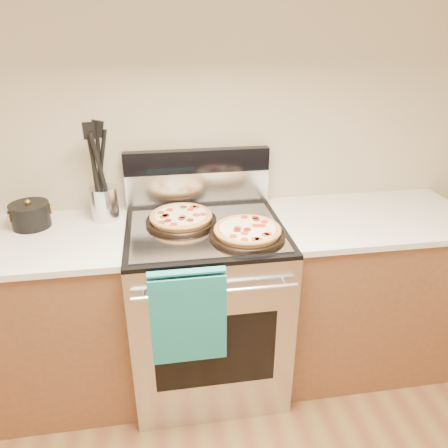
{
  "coord_description": "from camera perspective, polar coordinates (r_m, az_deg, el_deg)",
  "views": [
    {
      "loc": [
        -0.21,
        -0.23,
        1.83
      ],
      "look_at": [
        0.08,
        1.55,
        0.98
      ],
      "focal_mm": 35.0,
      "sensor_mm": 36.0,
      "label": 1
    }
  ],
  "objects": [
    {
      "name": "cooktop",
      "position": [
        2.1,
        -2.48,
        -0.75
      ],
      "size": [
        0.76,
        0.68,
        0.02
      ],
      "primitive_type": "cube",
      "color": "black",
      "rests_on": "range_body"
    },
    {
      "name": "range_body",
      "position": [
        2.34,
        -2.27,
        -10.94
      ],
      "size": [
        0.76,
        0.68,
        0.9
      ],
      "primitive_type": "cube",
      "color": "#B7B7BC",
      "rests_on": "ground"
    },
    {
      "name": "pepperoni_pizza_front",
      "position": [
        2.0,
        3.08,
        -0.99
      ],
      "size": [
        0.41,
        0.41,
        0.05
      ],
      "primitive_type": null,
      "rotation": [
        0.0,
        0.0,
        -0.23
      ],
      "color": "#AC7934",
      "rests_on": "foil_sheet"
    },
    {
      "name": "cabinet_left",
      "position": [
        2.45,
        -23.67,
        -11.73
      ],
      "size": [
        1.0,
        0.62,
        0.88
      ],
      "primitive_type": "cube",
      "color": "brown",
      "rests_on": "ground"
    },
    {
      "name": "foil_sheet",
      "position": [
        2.07,
        -2.39,
        -0.78
      ],
      "size": [
        0.7,
        0.55,
        0.01
      ],
      "primitive_type": "cube",
      "color": "gray",
      "rests_on": "cooktop"
    },
    {
      "name": "backsplash_lower",
      "position": [
        2.35,
        -3.43,
        4.72
      ],
      "size": [
        0.76,
        0.06,
        0.18
      ],
      "primitive_type": "cube",
      "color": "silver",
      "rests_on": "cooktop"
    },
    {
      "name": "oven_handle",
      "position": [
        1.83,
        -1.01,
        -8.92
      ],
      "size": [
        0.7,
        0.03,
        0.03
      ],
      "primitive_type": "cylinder",
      "rotation": [
        0.0,
        1.57,
        0.0
      ],
      "color": "silver",
      "rests_on": "range_body"
    },
    {
      "name": "cabinet_right",
      "position": [
        2.6,
        17.5,
        -8.44
      ],
      "size": [
        1.0,
        0.62,
        0.88
      ],
      "primitive_type": "cube",
      "color": "brown",
      "rests_on": "ground"
    },
    {
      "name": "countertop_right",
      "position": [
        2.39,
        18.9,
        0.73
      ],
      "size": [
        1.02,
        0.64,
        0.03
      ],
      "primitive_type": "cube",
      "color": "beige",
      "rests_on": "cabinet_right"
    },
    {
      "name": "utensil_crock",
      "position": [
        2.26,
        -15.33,
        2.62
      ],
      "size": [
        0.14,
        0.14,
        0.17
      ],
      "primitive_type": "cylinder",
      "rotation": [
        0.0,
        0.0,
        -0.03
      ],
      "color": "silver",
      "rests_on": "countertop_left"
    },
    {
      "name": "dish_towel",
      "position": [
        1.88,
        -4.68,
        -11.73
      ],
      "size": [
        0.32,
        0.05,
        0.42
      ],
      "primitive_type": null,
      "color": "#16546F",
      "rests_on": "oven_handle"
    },
    {
      "name": "countertop_left",
      "position": [
        2.23,
        -25.66,
        -2.24
      ],
      "size": [
        1.02,
        0.64,
        0.03
      ],
      "primitive_type": "cube",
      "color": "beige",
      "rests_on": "cabinet_left"
    },
    {
      "name": "oven_window",
      "position": [
        2.08,
        -1.1,
        -16.32
      ],
      "size": [
        0.56,
        0.01,
        0.4
      ],
      "primitive_type": "cube",
      "color": "black",
      "rests_on": "range_body"
    },
    {
      "name": "backsplash_upper",
      "position": [
        2.3,
        -3.52,
        8.22
      ],
      "size": [
        0.76,
        0.06,
        0.12
      ],
      "primitive_type": "cube",
      "color": "black",
      "rests_on": "backsplash_lower"
    },
    {
      "name": "saucepan",
      "position": [
        2.31,
        -23.94,
        0.94
      ],
      "size": [
        0.23,
        0.23,
        0.11
      ],
      "primitive_type": "cylinder",
      "rotation": [
        0.0,
        0.0,
        0.36
      ],
      "color": "black",
      "rests_on": "countertop_left"
    },
    {
      "name": "wall_back",
      "position": [
        2.29,
        -3.75,
        13.06
      ],
      "size": [
        4.0,
        0.0,
        4.0
      ],
      "primitive_type": "plane",
      "rotation": [
        1.57,
        0.0,
        0.0
      ],
      "color": "tan",
      "rests_on": "ground"
    },
    {
      "name": "pepperoni_pizza_back",
      "position": [
        2.14,
        -5.62,
        0.8
      ],
      "size": [
        0.39,
        0.39,
        0.05
      ],
      "primitive_type": null,
      "rotation": [
        0.0,
        0.0,
        -0.16
      ],
      "color": "#AC7934",
      "rests_on": "foil_sheet"
    }
  ]
}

